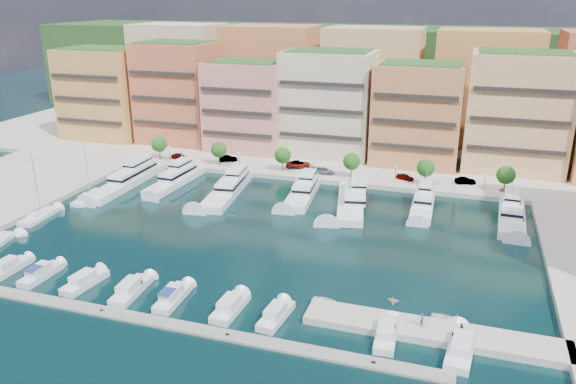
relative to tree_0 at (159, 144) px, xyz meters
name	(u,v)px	position (x,y,z in m)	size (l,w,h in m)	color
ground	(266,236)	(40.00, -33.50, -4.74)	(400.00, 400.00, 0.00)	black
north_quay	(344,147)	(40.00, 28.50, -4.74)	(220.00, 64.00, 2.00)	#9E998E
hillside	(374,114)	(40.00, 76.50, -4.74)	(240.00, 40.00, 58.00)	#183114
south_pontoon	(163,324)	(37.00, -63.50, -4.74)	(72.00, 2.20, 0.35)	gray
finger_pier	(433,335)	(70.00, -55.50, -4.74)	(32.00, 5.00, 2.00)	#9E998E
apartment_0	(105,93)	(-26.00, 16.49, 8.57)	(22.00, 16.50, 24.80)	#BF9146
apartment_1	(178,92)	(-4.00, 18.49, 9.57)	(20.00, 16.50, 26.80)	#B3553B
apartment_2	(248,106)	(17.00, 16.49, 7.57)	(20.00, 15.50, 22.80)	tan
apartment_3	(329,103)	(38.00, 18.49, 9.07)	(22.00, 16.50, 25.80)	beige
apartment_4	(417,114)	(60.00, 16.49, 8.07)	(20.00, 15.50, 23.80)	#C7794A
apartment_5	(517,112)	(82.00, 18.49, 9.57)	(22.00, 16.50, 26.80)	tan
backblock_0	(181,74)	(-15.00, 40.50, 11.26)	(26.00, 18.00, 30.00)	beige
backblock_1	(271,78)	(15.00, 40.50, 11.26)	(26.00, 18.00, 30.00)	#C7794A
backblock_2	(372,83)	(45.00, 40.50, 11.26)	(26.00, 18.00, 30.00)	tan
backblock_3	(485,88)	(75.00, 40.50, 11.26)	(26.00, 18.00, 30.00)	#BF9146
tree_0	(159,144)	(0.00, 0.00, 0.00)	(3.80, 3.80, 5.65)	#473323
tree_1	(219,150)	(16.00, 0.00, 0.00)	(3.80, 3.80, 5.65)	#473323
tree_2	(283,155)	(32.00, 0.00, 0.00)	(3.80, 3.80, 5.65)	#473323
tree_3	(352,161)	(48.00, 0.00, 0.00)	(3.80, 3.80, 5.65)	#473323
tree_4	(426,168)	(64.00, 0.00, 0.00)	(3.80, 3.80, 5.65)	#473323
tree_5	(506,175)	(80.00, 0.00, 0.00)	(3.80, 3.80, 5.65)	#473323
lamppost_0	(169,152)	(4.00, -2.30, -0.92)	(0.30, 0.30, 4.20)	black
lamppost_1	(239,158)	(22.00, -2.30, -0.92)	(0.30, 0.30, 4.20)	black
lamppost_2	(314,165)	(40.00, -2.30, -0.92)	(0.30, 0.30, 4.20)	black
lamppost_3	(396,173)	(58.00, -2.30, -0.92)	(0.30, 0.30, 4.20)	black
lamppost_4	(485,181)	(76.00, -2.30, -0.92)	(0.30, 0.30, 4.20)	black
yacht_0	(130,179)	(1.88, -16.37, -3.53)	(4.72, 25.96, 7.30)	white
yacht_1	(176,179)	(11.70, -13.42, -3.65)	(5.18, 19.56, 7.30)	white
yacht_2	(229,187)	(25.10, -15.12, -3.53)	(7.53, 23.60, 7.30)	white
yacht_3	(303,191)	(40.65, -12.68, -3.53)	(6.25, 18.22, 7.30)	white
yacht_4	(351,200)	(51.14, -14.48, -3.65)	(8.99, 22.19, 7.30)	white
yacht_5	(423,203)	(64.80, -11.83, -3.53)	(4.32, 16.10, 7.30)	white
yacht_6	(512,214)	(80.92, -13.02, -3.53)	(5.36, 18.79, 7.30)	white
cruiser_0	(8,269)	(7.66, -58.08, -4.20)	(2.50, 7.42, 2.55)	silver
cruiser_1	(41,274)	(13.63, -58.10, -4.17)	(2.45, 7.54, 2.66)	silver
cruiser_2	(85,282)	(21.27, -58.08, -4.20)	(3.40, 7.77, 2.55)	silver
cruiser_3	(131,290)	(28.96, -58.09, -4.20)	(3.19, 8.34, 2.55)	silver
cruiser_4	(173,298)	(35.50, -58.10, -4.17)	(2.79, 7.65, 2.66)	silver
cruiser_5	(230,308)	(44.02, -58.08, -4.20)	(2.96, 7.56, 2.55)	silver
cruiser_6	(276,316)	(50.40, -58.08, -4.20)	(3.12, 7.46, 2.55)	silver
cruiser_8	(386,335)	(64.57, -58.08, -4.20)	(2.85, 7.39, 2.55)	silver
cruiser_9	(461,349)	(73.31, -58.10, -4.20)	(3.65, 9.22, 2.55)	silver
sailboat_2	(89,198)	(-0.60, -27.57, -4.43)	(3.89, 9.84, 13.20)	white
sailboat_1	(39,217)	(-2.96, -39.20, -4.43)	(3.45, 9.10, 13.20)	white
tender_2	(447,320)	(71.47, -52.20, -4.29)	(3.14, 4.40, 0.91)	white
tender_1	(393,300)	(64.25, -49.20, -4.31)	(1.41, 1.63, 0.86)	beige
tender_3	(458,317)	(72.73, -50.97, -4.36)	(1.25, 1.45, 0.76)	beige
tender_0	(326,302)	(55.64, -52.50, -4.34)	(2.80, 3.92, 0.81)	white
car_0	(180,156)	(4.81, 1.29, -2.96)	(1.84, 4.57, 1.56)	gray
car_1	(228,159)	(16.84, 3.24, -2.99)	(1.58, 4.54, 1.50)	gray
car_2	(299,164)	(34.74, 3.60, -2.90)	(2.79, 6.05, 1.68)	gray
car_3	(323,171)	(41.34, 0.86, -2.99)	(2.10, 5.17, 1.50)	gray
car_4	(405,177)	(59.61, 2.17, -3.06)	(1.60, 3.98, 1.36)	gray
car_5	(465,181)	(72.28, 3.24, -3.02)	(1.53, 4.38, 1.44)	gray
person_0	(422,320)	(68.51, -55.49, -2.79)	(0.69, 0.45, 1.90)	#283850
person_1	(461,329)	(73.13, -55.79, -2.98)	(0.74, 0.58, 1.52)	#4E352F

